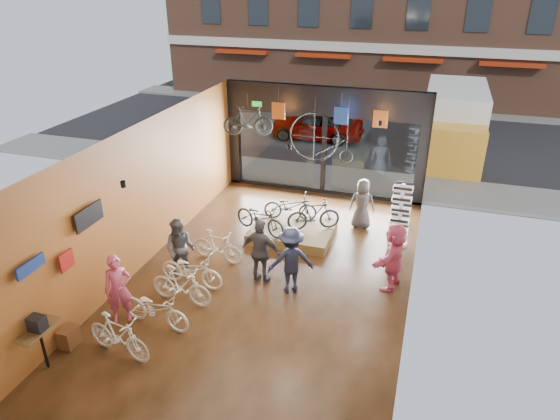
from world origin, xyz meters
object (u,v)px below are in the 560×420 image
at_px(street_car, 317,124).
at_px(penny_farthing, 324,139).
at_px(floor_bike_1, 118,336).
at_px(display_platform, 292,232).
at_px(customer_4, 362,204).
at_px(customer_0, 119,289).
at_px(sunglasses_rack, 400,215).
at_px(display_bike_left, 260,218).
at_px(floor_bike_4, 191,270).
at_px(floor_bike_5, 217,246).
at_px(hung_bike, 248,121).
at_px(customer_3, 291,260).
at_px(floor_bike_3, 181,285).
at_px(display_bike_mid, 314,215).
at_px(display_bike_right, 290,206).
at_px(customer_1, 180,249).
at_px(customer_5, 393,256).
at_px(box_truck, 453,126).
at_px(customer_2, 261,252).
at_px(floor_bike_2, 156,309).

height_order(street_car, penny_farthing, penny_farthing).
bearing_deg(floor_bike_1, display_platform, -8.42).
distance_m(customer_4, penny_farthing, 2.31).
relative_size(customer_0, customer_4, 1.05).
bearing_deg(sunglasses_rack, display_bike_left, -169.67).
bearing_deg(display_bike_left, street_car, 25.59).
height_order(floor_bike_4, floor_bike_5, floor_bike_4).
bearing_deg(hung_bike, floor_bike_5, 171.28).
distance_m(street_car, sunglasses_rack, 10.18).
distance_m(customer_3, sunglasses_rack, 3.93).
xyz_separation_m(floor_bike_3, customer_4, (3.46, 5.18, 0.31)).
bearing_deg(display_platform, customer_0, -117.83).
xyz_separation_m(display_bike_left, display_bike_mid, (1.43, 0.64, 0.01)).
bearing_deg(customer_4, sunglasses_rack, 145.57).
bearing_deg(customer_3, street_car, -105.93).
distance_m(floor_bike_1, floor_bike_5, 4.06).
xyz_separation_m(floor_bike_4, display_bike_right, (1.48, 3.75, 0.27)).
height_order(customer_0, customer_4, customer_0).
relative_size(floor_bike_5, display_bike_right, 0.92).
bearing_deg(customer_4, customer_0, 52.06).
relative_size(floor_bike_1, customer_3, 0.92).
relative_size(sunglasses_rack, hung_bike, 1.20).
distance_m(street_car, customer_1, 12.52).
height_order(customer_1, customer_5, customer_5).
relative_size(floor_bike_3, customer_3, 0.93).
height_order(box_truck, floor_bike_3, box_truck).
xyz_separation_m(floor_bike_5, penny_farthing, (2.02, 3.83, 2.05)).
bearing_deg(customer_3, customer_5, 174.88).
distance_m(floor_bike_5, customer_2, 1.67).
xyz_separation_m(box_truck, customer_1, (-6.54, -11.50, -0.59)).
bearing_deg(display_platform, customer_2, -91.87).
distance_m(floor_bike_5, customer_1, 1.23).
height_order(customer_4, sunglasses_rack, sunglasses_rack).
bearing_deg(floor_bike_2, penny_farthing, -11.68).
distance_m(box_truck, customer_5, 10.41).
height_order(display_bike_left, customer_2, customer_2).
height_order(customer_4, hung_bike, hung_bike).
height_order(floor_bike_5, customer_3, customer_3).
bearing_deg(sunglasses_rack, customer_1, -150.83).
height_order(street_car, hung_bike, hung_bike).
distance_m(display_bike_left, sunglasses_rack, 4.00).
height_order(floor_bike_1, customer_3, customer_3).
bearing_deg(customer_1, street_car, 79.45).
xyz_separation_m(display_bike_mid, customer_4, (1.25, 1.13, 0.02)).
distance_m(customer_0, penny_farthing, 7.69).
distance_m(street_car, floor_bike_1, 15.52).
bearing_deg(customer_3, box_truck, -134.73).
xyz_separation_m(street_car, floor_bike_2, (-0.17, -14.44, -0.28)).
bearing_deg(display_bike_left, sunglasses_rack, -53.91).
distance_m(display_platform, penny_farthing, 3.07).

